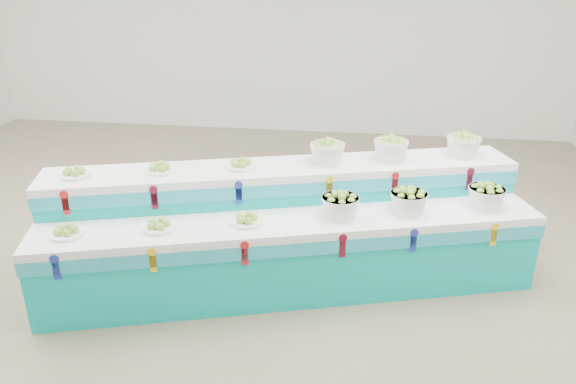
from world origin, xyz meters
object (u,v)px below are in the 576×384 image
object	(u,v)px
plate_upper_mid	(159,167)
basket_upper_right	(463,145)
basket_lower_left	(340,205)
display_stand	(288,229)

from	to	relation	value
plate_upper_mid	basket_upper_right	xyz separation A→B (m)	(2.71, 0.84, 0.07)
basket_lower_left	basket_upper_right	distance (m)	1.46
basket_lower_left	plate_upper_mid	xyz separation A→B (m)	(-1.60, 0.07, 0.23)
display_stand	plate_upper_mid	bearing A→B (deg)	166.38
display_stand	basket_upper_right	size ratio (longest dim) A/B	13.52
display_stand	basket_lower_left	xyz separation A→B (m)	(0.47, -0.14, 0.32)
display_stand	basket_upper_right	bearing A→B (deg)	8.82
plate_upper_mid	basket_upper_right	distance (m)	2.83
display_stand	plate_upper_mid	world-z (taller)	plate_upper_mid
display_stand	basket_lower_left	world-z (taller)	display_stand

